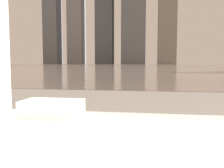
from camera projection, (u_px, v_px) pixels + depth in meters
towel_stack at (52, 108)px, 1.19m from camera, size 0.28×0.16×0.08m
harbor_water at (151, 66)px, 61.35m from camera, size 180.00×110.00×0.01m
harbor_boat_1 at (1, 64)px, 49.99m from camera, size 1.86×4.31×1.57m
skyline_tower_1 at (76, 16)px, 120.09m from camera, size 7.11×8.51×46.47m
skyline_tower_2 at (105, 14)px, 117.88m from camera, size 8.15×6.78×47.25m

